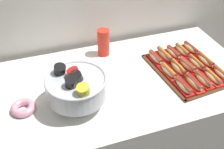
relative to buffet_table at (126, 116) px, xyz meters
The scene contains 21 objects.
ground_plane 0.39m from the buffet_table, ahead, with size 10.00×10.00×0.00m, color #38332D.
buffet_table is the anchor object (origin of this frame).
serving_tray 0.55m from the buffet_table, ahead, with size 0.45×0.56×0.01m.
hot_dog_0 0.53m from the buffet_table, 38.10° to the right, with size 0.07×0.16×0.06m.
hot_dog_1 0.57m from the buffet_table, 30.95° to the right, with size 0.07×0.18×0.06m.
hot_dog_2 0.61m from the buffet_table, 25.63° to the right, with size 0.07×0.16×0.06m.
hot_dog_3 0.66m from the buffet_table, 21.57° to the right, with size 0.07×0.17×0.05m.
hot_dog_4 0.72m from the buffet_table, 18.40° to the right, with size 0.07×0.17×0.06m.
hot_dog_5 0.47m from the buffet_table, 11.71° to the right, with size 0.08×0.17×0.06m.
hot_dog_6 0.52m from the buffet_table, ahead, with size 0.07×0.17×0.06m.
hot_dog_7 0.57m from the buffet_table, ahead, with size 0.08×0.17×0.06m.
hot_dog_8 0.62m from the buffet_table, ahead, with size 0.07×0.18×0.06m.
hot_dog_9 0.68m from the buffet_table, ahead, with size 0.08×0.18×0.06m.
hot_dog_10 0.47m from the buffet_table, 23.62° to the left, with size 0.07×0.17×0.06m.
hot_dog_11 0.52m from the buffet_table, 19.67° to the left, with size 0.08×0.18×0.06m.
hot_dog_12 0.57m from the buffet_table, 17.09° to the left, with size 0.08×0.16×0.06m.
hot_dog_13 0.63m from the buffet_table, 15.28° to the left, with size 0.07×0.16×0.06m.
hot_dog_14 0.69m from the buffet_table, 13.94° to the left, with size 0.08×0.16×0.06m.
punch_bowl 0.62m from the buffet_table, 160.53° to the right, with size 0.34×0.35×0.25m.
cup_stack 0.56m from the buffet_table, 100.66° to the left, with size 0.09×0.09×0.20m.
donut 0.76m from the buffet_table, behind, with size 0.14×0.14×0.04m.
Camera 1 is at (-0.53, -1.25, 1.86)m, focal length 43.16 mm.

